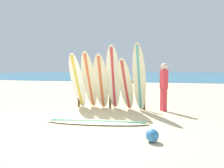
{
  "coord_description": "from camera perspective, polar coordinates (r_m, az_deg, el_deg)",
  "views": [
    {
      "loc": [
        2.15,
        -4.55,
        1.49
      ],
      "look_at": [
        0.25,
        3.09,
        0.91
      ],
      "focal_mm": 32.22,
      "sensor_mm": 36.0,
      "label": 1
    }
  ],
  "objects": [
    {
      "name": "small_boat_offshore",
      "position": [
        31.62,
        0.27,
        1.99
      ],
      "size": [
        2.58,
        1.33,
        0.71
      ],
      "color": "silver",
      "rests_on": "ocean_water"
    },
    {
      "name": "surfboard_rack",
      "position": [
        7.62,
        -0.54,
        -1.41
      ],
      "size": [
        2.68,
        0.09,
        1.16
      ],
      "color": "brown",
      "rests_on": "ground"
    },
    {
      "name": "surfboard_leaning_center_right",
      "position": [
        7.06,
        3.93,
        -0.26
      ],
      "size": [
        0.66,
        0.97,
        1.88
      ],
      "color": "beige",
      "rests_on": "ground"
    },
    {
      "name": "ground_plane",
      "position": [
        5.25,
        -11.15,
        -12.35
      ],
      "size": [
        120.0,
        120.0,
        0.0
      ],
      "primitive_type": "plane",
      "color": "beige"
    },
    {
      "name": "surfboard_leaning_center",
      "position": [
        7.26,
        0.37,
        1.73
      ],
      "size": [
        0.54,
        0.86,
        2.35
      ],
      "color": "silver",
      "rests_on": "ground"
    },
    {
      "name": "surfboard_leaning_center_left",
      "position": [
        7.38,
        -3.12,
        0.6
      ],
      "size": [
        0.57,
        0.84,
        2.05
      ],
      "color": "beige",
      "rests_on": "ground"
    },
    {
      "name": "beachgoer_standing",
      "position": [
        7.34,
        14.49,
        -0.21
      ],
      "size": [
        0.29,
        0.32,
        1.71
      ],
      "color": "#D8333F",
      "rests_on": "ground"
    },
    {
      "name": "surfboard_leaning_far_left",
      "position": [
        7.71,
        -9.78,
        0.85
      ],
      "size": [
        0.65,
        0.91,
        2.09
      ],
      "color": "white",
      "rests_on": "ground"
    },
    {
      "name": "ocean_water",
      "position": [
        62.6,
        12.02,
        2.77
      ],
      "size": [
        120.0,
        80.0,
        0.01
      ],
      "primitive_type": "cube",
      "color": "#196B93",
      "rests_on": "ground"
    },
    {
      "name": "surfboard_leaning_right",
      "position": [
        6.96,
        7.72,
        1.75
      ],
      "size": [
        0.56,
        0.76,
        2.39
      ],
      "color": "beige",
      "rests_on": "ground"
    },
    {
      "name": "surfboard_leaning_left",
      "position": [
        7.54,
        -6.46,
        1.01
      ],
      "size": [
        0.52,
        0.99,
        2.14
      ],
      "color": "beige",
      "rests_on": "ground"
    },
    {
      "name": "surfboard_lying_on_sand",
      "position": [
        5.65,
        -4.26,
        -10.72
      ],
      "size": [
        2.9,
        0.9,
        0.08
      ],
      "color": "beige",
      "rests_on": "ground"
    },
    {
      "name": "beach_ball",
      "position": [
        4.31,
        11.34,
        -14.14
      ],
      "size": [
        0.27,
        0.27,
        0.27
      ],
      "primitive_type": "sphere",
      "color": "#3372B2",
      "rests_on": "ground"
    }
  ]
}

